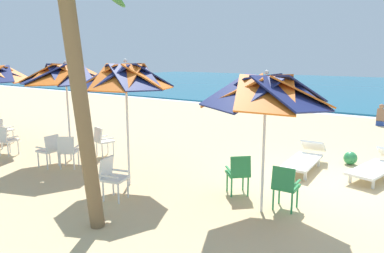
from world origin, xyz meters
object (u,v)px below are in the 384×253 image
at_px(beach_umbrella_2, 66,75).
at_px(sun_lounger_0, 378,166).
at_px(plastic_chair_2, 112,176).
at_px(beach_umbrella_0, 266,92).
at_px(sun_lounger_1, 305,158).
at_px(plastic_chair_6, 6,139).
at_px(palm_tree_4, 74,47).
at_px(plastic_chair_7, 2,129).
at_px(plastic_chair_5, 68,150).
at_px(beach_umbrella_1, 126,78).
at_px(plastic_chair_1, 239,172).
at_px(beach_ball, 350,158).
at_px(beachgoer_seated, 381,118).
at_px(plastic_chair_0, 285,185).
at_px(plastic_chair_4, 102,140).
at_px(plastic_chair_3, 49,149).

bearing_deg(beach_umbrella_2, sun_lounger_0, 23.96).
bearing_deg(plastic_chair_2, beach_umbrella_0, 23.31).
distance_m(plastic_chair_2, sun_lounger_0, 6.19).
height_order(beach_umbrella_0, sun_lounger_1, beach_umbrella_0).
xyz_separation_m(plastic_chair_6, palm_tree_4, (5.64, -1.71, 2.48)).
bearing_deg(plastic_chair_7, beach_umbrella_2, 1.56).
relative_size(plastic_chair_5, sun_lounger_1, 0.40).
bearing_deg(sun_lounger_0, beach_umbrella_1, -140.49).
distance_m(plastic_chair_1, beach_ball, 3.94).
distance_m(beach_umbrella_1, beach_ball, 6.28).
distance_m(palm_tree_4, beachgoer_seated, 13.84).
height_order(plastic_chair_0, beach_umbrella_1, beach_umbrella_1).
xyz_separation_m(plastic_chair_4, beachgoer_seated, (5.88, 10.06, -0.20)).
bearing_deg(sun_lounger_1, beachgoer_seated, 84.88).
bearing_deg(plastic_chair_1, sun_lounger_0, 52.56).
height_order(plastic_chair_0, plastic_chair_7, same).
relative_size(plastic_chair_0, sun_lounger_0, 0.39).
bearing_deg(plastic_chair_2, beachgoer_seated, 74.95).
relative_size(plastic_chair_4, plastic_chair_5, 1.00).
height_order(palm_tree_4, beach_ball, palm_tree_4).
xyz_separation_m(beach_umbrella_0, plastic_chair_1, (-0.74, 0.49, -1.74)).
bearing_deg(plastic_chair_2, plastic_chair_3, 169.42).
relative_size(plastic_chair_2, beach_ball, 2.46).
distance_m(beach_umbrella_2, plastic_chair_4, 2.08).
relative_size(plastic_chair_0, beach_umbrella_1, 0.31).
relative_size(beach_umbrella_1, beach_umbrella_2, 1.02).
bearing_deg(plastic_chair_4, beachgoer_seated, 59.67).
height_order(beach_umbrella_2, plastic_chair_7, beach_umbrella_2).
bearing_deg(plastic_chair_3, sun_lounger_0, 29.25).
bearing_deg(beach_umbrella_2, plastic_chair_4, 57.14).
bearing_deg(plastic_chair_1, plastic_chair_4, 175.20).
distance_m(beach_umbrella_2, beach_ball, 7.98).
height_order(plastic_chair_4, sun_lounger_1, plastic_chair_4).
bearing_deg(plastic_chair_4, beach_umbrella_1, -28.42).
bearing_deg(plastic_chair_0, plastic_chair_6, -173.06).
bearing_deg(plastic_chair_1, beach_ball, 68.20).
height_order(beach_ball, beachgoer_seated, beachgoer_seated).
relative_size(plastic_chair_4, beachgoer_seated, 0.94).
height_order(beach_umbrella_1, sun_lounger_1, beach_umbrella_1).
xyz_separation_m(plastic_chair_6, beachgoer_seated, (8.25, 11.61, -0.20)).
bearing_deg(plastic_chair_7, palm_tree_4, -18.63).
xyz_separation_m(plastic_chair_7, sun_lounger_1, (9.11, 2.99, -0.22)).
height_order(plastic_chair_2, beach_ball, plastic_chair_2).
bearing_deg(beach_umbrella_1, plastic_chair_2, -67.18).
relative_size(beach_umbrella_1, plastic_chair_7, 3.24).
bearing_deg(plastic_chair_7, sun_lounger_0, 17.25).
bearing_deg(beach_ball, plastic_chair_3, -143.34).
bearing_deg(beach_umbrella_0, beach_umbrella_2, 178.69).
bearing_deg(beach_umbrella_1, beach_umbrella_2, 169.86).
bearing_deg(plastic_chair_4, beach_umbrella_0, -9.30).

